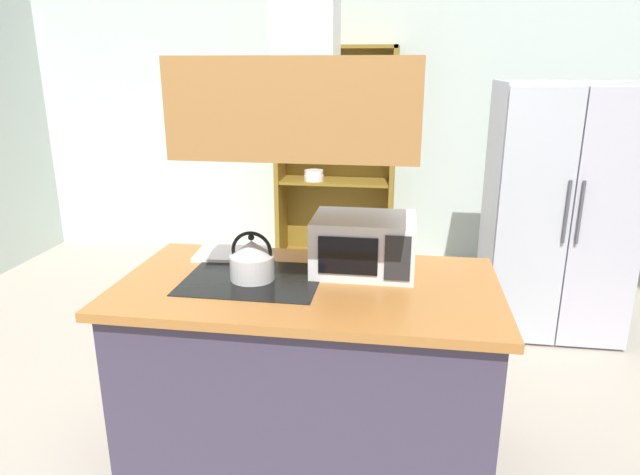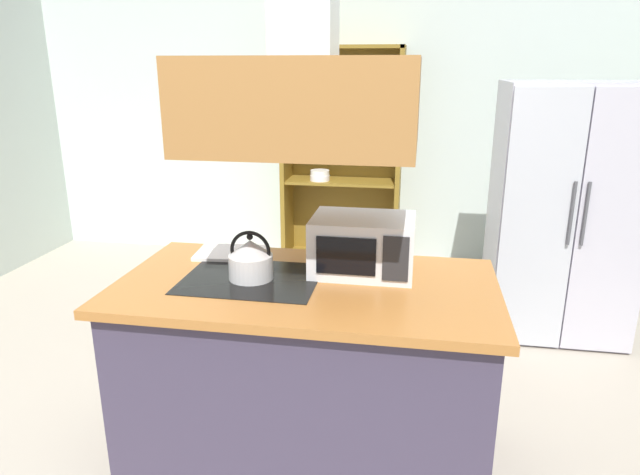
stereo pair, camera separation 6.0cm
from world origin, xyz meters
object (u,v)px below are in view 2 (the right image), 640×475
Objects in this scene: microwave at (363,245)px; dish_cabinet at (342,171)px; kettle at (251,259)px; cutting_board at (231,253)px; refrigerator at (562,212)px.

dish_cabinet is at bearing 99.89° from microwave.
dish_cabinet reaches higher than microwave.
kettle is 0.65× the size of cutting_board.
microwave is at bearing 20.37° from kettle.
kettle is at bearing -159.63° from microwave.
refrigerator is 2.02m from dish_cabinet.
microwave is (0.46, -2.65, 0.15)m from dish_cabinet.
cutting_board is at bearing 122.84° from kettle.
cutting_board is at bearing -94.81° from dish_cabinet.
dish_cabinet is 8.96× the size of kettle.
refrigerator reaches higher than kettle.
dish_cabinet reaches higher than kettle.
kettle is at bearing -90.34° from dish_cabinet.
microwave is (-1.21, -1.51, 0.17)m from refrigerator.
refrigerator is at bearing 44.94° from kettle.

